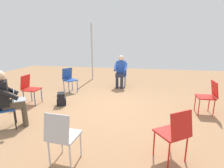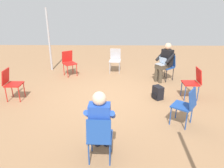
{
  "view_description": "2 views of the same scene",
  "coord_description": "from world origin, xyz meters",
  "px_view_note": "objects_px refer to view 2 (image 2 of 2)",
  "views": [
    {
      "loc": [
        4.33,
        0.96,
        1.82
      ],
      "look_at": [
        -0.36,
        0.08,
        0.61
      ],
      "focal_mm": 28.0,
      "sensor_mm": 36.0,
      "label": 1
    },
    {
      "loc": [
        -5.48,
        -0.2,
        2.56
      ],
      "look_at": [
        -0.28,
        -0.1,
        0.51
      ],
      "focal_mm": 35.0,
      "sensor_mm": 36.0,
      "label": 2
    }
  ],
  "objects_px": {
    "chair_southwest": "(186,104)",
    "chair_east": "(115,59)",
    "person_in_blue": "(100,120)",
    "chair_northeast": "(69,61)",
    "chair_south": "(194,81)",
    "chair_north": "(11,82)",
    "chair_west": "(100,136)",
    "person_with_laptop": "(165,60)",
    "backpack_near_laptop_user": "(158,93)",
    "chair_southeast": "(168,65)"
  },
  "relations": [
    {
      "from": "chair_southwest",
      "to": "chair_east",
      "type": "bearing_deg",
      "value": 57.79
    },
    {
      "from": "chair_southwest",
      "to": "person_in_blue",
      "type": "height_order",
      "value": "person_in_blue"
    },
    {
      "from": "chair_northeast",
      "to": "chair_south",
      "type": "distance_m",
      "value": 4.16
    },
    {
      "from": "chair_north",
      "to": "chair_west",
      "type": "height_order",
      "value": "same"
    },
    {
      "from": "chair_south",
      "to": "chair_west",
      "type": "height_order",
      "value": "same"
    },
    {
      "from": "chair_east",
      "to": "chair_northeast",
      "type": "bearing_deg",
      "value": 18.3
    },
    {
      "from": "chair_southwest",
      "to": "person_in_blue",
      "type": "relative_size",
      "value": 0.69
    },
    {
      "from": "chair_northeast",
      "to": "chair_southwest",
      "type": "bearing_deg",
      "value": 98.93
    },
    {
      "from": "chair_east",
      "to": "chair_west",
      "type": "distance_m",
      "value": 4.78
    },
    {
      "from": "chair_northeast",
      "to": "person_in_blue",
      "type": "height_order",
      "value": "person_in_blue"
    },
    {
      "from": "chair_north",
      "to": "chair_southwest",
      "type": "distance_m",
      "value": 4.4
    },
    {
      "from": "chair_northeast",
      "to": "chair_east",
      "type": "bearing_deg",
      "value": 158.39
    },
    {
      "from": "chair_northeast",
      "to": "person_with_laptop",
      "type": "distance_m",
      "value": 3.27
    },
    {
      "from": "chair_north",
      "to": "person_in_blue",
      "type": "xyz_separation_m",
      "value": [
        -2.2,
        -2.51,
        0.2
      ]
    },
    {
      "from": "chair_northeast",
      "to": "chair_southwest",
      "type": "relative_size",
      "value": 1.0
    },
    {
      "from": "backpack_near_laptop_user",
      "to": "chair_east",
      "type": "bearing_deg",
      "value": 26.89
    },
    {
      "from": "chair_southeast",
      "to": "person_in_blue",
      "type": "relative_size",
      "value": 0.69
    },
    {
      "from": "chair_south",
      "to": "backpack_near_laptop_user",
      "type": "bearing_deg",
      "value": 93.09
    },
    {
      "from": "chair_southwest",
      "to": "chair_south",
      "type": "bearing_deg",
      "value": 11.48
    },
    {
      "from": "chair_west",
      "to": "chair_north",
      "type": "bearing_deg",
      "value": 138.4
    },
    {
      "from": "chair_south",
      "to": "person_in_blue",
      "type": "relative_size",
      "value": 0.69
    },
    {
      "from": "chair_northeast",
      "to": "chair_south",
      "type": "bearing_deg",
      "value": 118.38
    },
    {
      "from": "chair_southwest",
      "to": "chair_west",
      "type": "bearing_deg",
      "value": 159.23
    },
    {
      "from": "chair_southwest",
      "to": "person_in_blue",
      "type": "bearing_deg",
      "value": 155.31
    },
    {
      "from": "chair_southwest",
      "to": "person_with_laptop",
      "type": "height_order",
      "value": "person_with_laptop"
    },
    {
      "from": "chair_east",
      "to": "person_in_blue",
      "type": "bearing_deg",
      "value": 92.21
    },
    {
      "from": "chair_west",
      "to": "chair_southwest",
      "type": "relative_size",
      "value": 1.0
    },
    {
      "from": "chair_north",
      "to": "person_with_laptop",
      "type": "height_order",
      "value": "person_with_laptop"
    },
    {
      "from": "chair_south",
      "to": "chair_west",
      "type": "distance_m",
      "value": 3.44
    },
    {
      "from": "person_with_laptop",
      "to": "chair_northeast",
      "type": "bearing_deg",
      "value": 43.09
    },
    {
      "from": "chair_southwest",
      "to": "backpack_near_laptop_user",
      "type": "bearing_deg",
      "value": 49.36
    },
    {
      "from": "chair_west",
      "to": "chair_south",
      "type": "bearing_deg",
      "value": 49.08
    },
    {
      "from": "chair_southeast",
      "to": "backpack_near_laptop_user",
      "type": "relative_size",
      "value": 2.36
    },
    {
      "from": "chair_east",
      "to": "chair_south",
      "type": "bearing_deg",
      "value": 138.01
    },
    {
      "from": "person_with_laptop",
      "to": "backpack_near_laptop_user",
      "type": "distance_m",
      "value": 1.58
    },
    {
      "from": "chair_northeast",
      "to": "person_in_blue",
      "type": "bearing_deg",
      "value": 73.29
    },
    {
      "from": "chair_east",
      "to": "chair_west",
      "type": "height_order",
      "value": "same"
    },
    {
      "from": "chair_southwest",
      "to": "person_with_laptop",
      "type": "xyz_separation_m",
      "value": [
        2.74,
        -0.11,
        0.2
      ]
    },
    {
      "from": "chair_south",
      "to": "chair_southwest",
      "type": "distance_m",
      "value": 1.5
    },
    {
      "from": "chair_southwest",
      "to": "backpack_near_laptop_user",
      "type": "distance_m",
      "value": 1.4
    },
    {
      "from": "chair_north",
      "to": "backpack_near_laptop_user",
      "type": "height_order",
      "value": "chair_north"
    },
    {
      "from": "chair_south",
      "to": "chair_southwest",
      "type": "bearing_deg",
      "value": 156.0
    },
    {
      "from": "chair_southeast",
      "to": "person_with_laptop",
      "type": "bearing_deg",
      "value": 90.0
    },
    {
      "from": "chair_south",
      "to": "chair_north",
      "type": "height_order",
      "value": "same"
    },
    {
      "from": "chair_northeast",
      "to": "backpack_near_laptop_user",
      "type": "height_order",
      "value": "chair_northeast"
    },
    {
      "from": "chair_south",
      "to": "chair_southeast",
      "type": "bearing_deg",
      "value": 13.63
    },
    {
      "from": "chair_southwest",
      "to": "person_with_laptop",
      "type": "relative_size",
      "value": 0.69
    },
    {
      "from": "chair_southeast",
      "to": "chair_northeast",
      "type": "bearing_deg",
      "value": 45.19
    },
    {
      "from": "chair_south",
      "to": "chair_north",
      "type": "relative_size",
      "value": 1.0
    },
    {
      "from": "chair_southeast",
      "to": "chair_west",
      "type": "distance_m",
      "value": 4.46
    }
  ]
}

